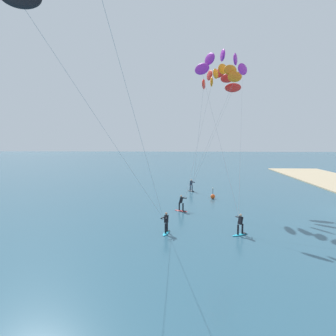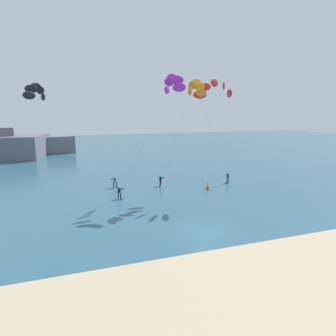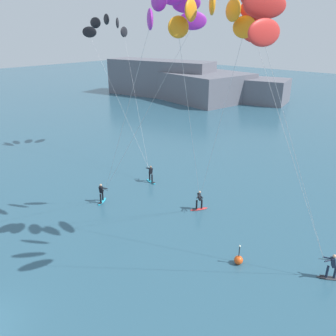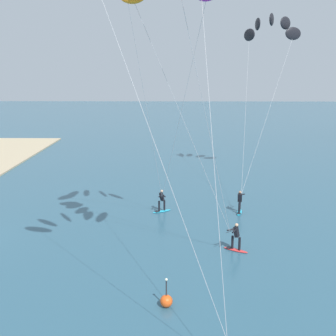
% 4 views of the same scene
% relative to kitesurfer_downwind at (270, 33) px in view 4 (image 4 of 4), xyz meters
% --- Properties ---
extents(kitesurfer_downwind, '(12.40, 6.80, 15.19)m').
position_rel_kitesurfer_downwind_xyz_m(kitesurfer_downwind, '(0.00, 0.00, 0.00)').
color(kitesurfer_downwind, '#23ADD1').
rests_on(kitesurfer_downwind, ground).
extents(marker_buoy, '(0.56, 0.56, 1.38)m').
position_rel_kitesurfer_downwind_xyz_m(marker_buoy, '(22.54, -8.77, -13.12)').
color(marker_buoy, '#EA5119').
rests_on(marker_buoy, ground).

